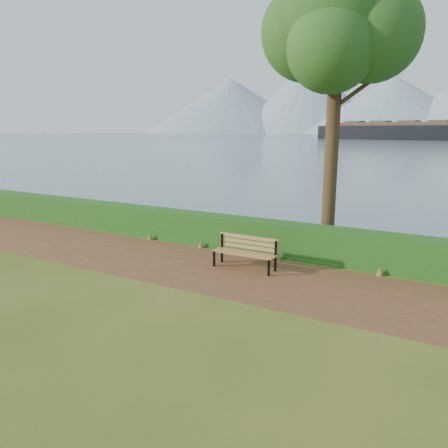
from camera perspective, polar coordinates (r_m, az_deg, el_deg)
The scene contains 6 objects.
ground at distance 12.04m, azimuth -3.92°, elevation -6.05°, with size 140.00×140.00×0.00m, color #414E16.
path at distance 12.27m, azimuth -3.14°, elevation -5.65°, with size 40.00×3.40×0.01m, color #57341D.
hedge at distance 14.05m, azimuth 1.94°, elevation -1.23°, with size 32.00×0.85×1.00m, color #164112.
bench at distance 12.07m, azimuth 2.87°, elevation -3.42°, with size 1.79×0.53×0.90m.
tree at distance 14.75m, azimuth 14.62°, elevation 24.22°, with size 4.84×4.06×9.32m.
cargo_ship at distance 175.03m, azimuth 24.54°, elevation 11.01°, with size 72.99×23.39×21.89m.
Camera 1 is at (6.38, -9.48, 3.77)m, focal length 35.00 mm.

